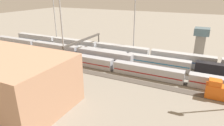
{
  "coord_description": "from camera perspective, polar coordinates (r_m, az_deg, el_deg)",
  "views": [
    {
      "loc": [
        -32.25,
        62.69,
        26.84
      ],
      "look_at": [
        -3.84,
        4.18,
        2.5
      ],
      "focal_mm": 31.37,
      "sensor_mm": 36.0,
      "label": 1
    }
  ],
  "objects": [
    {
      "name": "track_bed_4",
      "position": [
        67.33,
        -5.12,
        -3.01
      ],
      "size": [
        140.0,
        2.8,
        0.12
      ],
      "primitive_type": "cube",
      "color": "#4C443D",
      "rests_on": "ground_plane"
    },
    {
      "name": "track_bed_1",
      "position": [
        79.62,
        0.4,
        0.86
      ],
      "size": [
        140.0,
        2.8,
        0.12
      ],
      "primitive_type": "cube",
      "color": "#4C443D",
      "rests_on": "ground_plane"
    },
    {
      "name": "train_on_track_2",
      "position": [
        88.86,
        -16.33,
        3.86
      ],
      "size": [
        71.4,
        3.06,
        5.0
      ],
      "color": "#A8AAB2",
      "rests_on": "ground_plane"
    },
    {
      "name": "train_on_track_1",
      "position": [
        73.93,
        11.51,
        0.53
      ],
      "size": [
        66.4,
        3.06,
        4.4
      ],
      "color": "black",
      "rests_on": "ground_plane"
    },
    {
      "name": "light_mast_2",
      "position": [
        101.88,
        -16.64,
        15.44
      ],
      "size": [
        2.8,
        0.7,
        30.78
      ],
      "color": "#9EA0A5",
      "rests_on": "ground_plane"
    },
    {
      "name": "track_bed_3",
      "position": [
        71.31,
        -3.07,
        -1.57
      ],
      "size": [
        140.0,
        2.8,
        0.12
      ],
      "primitive_type": "cube",
      "color": "#3D3833",
      "rests_on": "ground_plane"
    },
    {
      "name": "light_mast_0",
      "position": [
        81.34,
        6.65,
        14.39
      ],
      "size": [
        2.8,
        0.7,
        29.06
      ],
      "color": "#9EA0A5",
      "rests_on": "ground_plane"
    },
    {
      "name": "track_bed_2",
      "position": [
        75.41,
        -1.24,
        -0.29
      ],
      "size": [
        140.0,
        2.8,
        0.12
      ],
      "primitive_type": "cube",
      "color": "#3D3833",
      "rests_on": "ground_plane"
    },
    {
      "name": "control_tower",
      "position": [
        91.93,
        24.43,
        6.25
      ],
      "size": [
        6.0,
        6.0,
        11.97
      ],
      "color": "gray",
      "rests_on": "ground_plane"
    },
    {
      "name": "train_on_track_3",
      "position": [
        64.64,
        10.22,
        -2.43
      ],
      "size": [
        71.4,
        3.06,
        3.8
      ],
      "color": "#A8AAB2",
      "rests_on": "ground_plane"
    },
    {
      "name": "ground_plane",
      "position": [
        75.43,
        -1.24,
        -0.33
      ],
      "size": [
        400.0,
        400.0,
        0.0
      ],
      "primitive_type": "plane",
      "color": "gray"
    },
    {
      "name": "track_bed_0",
      "position": [
        83.91,
        1.87,
        1.89
      ],
      "size": [
        140.0,
        2.8,
        0.12
      ],
      "primitive_type": "cube",
      "color": "#3D3833",
      "rests_on": "ground_plane"
    },
    {
      "name": "light_mast_1",
      "position": [
        67.22,
        -14.55,
        11.22
      ],
      "size": [
        2.8,
        0.7,
        26.09
      ],
      "color": "#9EA0A5",
      "rests_on": "ground_plane"
    },
    {
      "name": "train_on_track_0",
      "position": [
        82.56,
        2.84,
        3.42
      ],
      "size": [
        119.8,
        3.06,
        5.0
      ],
      "color": "#B7BABF",
      "rests_on": "ground_plane"
    },
    {
      "name": "signal_gantry",
      "position": [
        78.45,
        -8.32,
        5.97
      ],
      "size": [
        0.7,
        25.0,
        8.8
      ],
      "color": "#4C4742",
      "rests_on": "ground_plane"
    }
  ]
}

